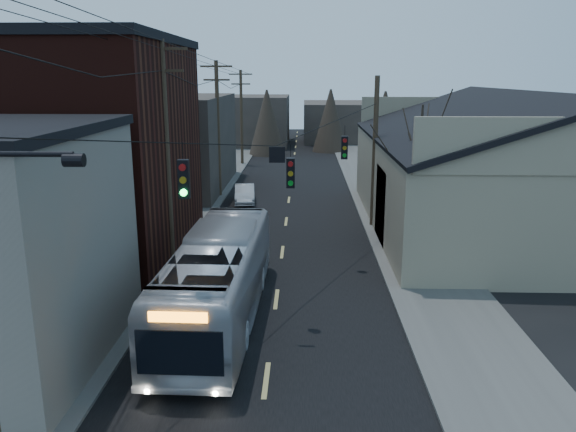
{
  "coord_description": "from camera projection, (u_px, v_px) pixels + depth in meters",
  "views": [
    {
      "loc": [
        1.04,
        -6.44,
        8.51
      ],
      "look_at": [
        0.41,
        15.47,
        3.0
      ],
      "focal_mm": 35.0,
      "sensor_mm": 36.0,
      "label": 1
    }
  ],
  "objects": [
    {
      "name": "utility_lines",
      "position": [
        228.0,
        142.0,
        30.62
      ],
      "size": [
        11.24,
        45.28,
        10.5
      ],
      "color": "#382B1E",
      "rests_on": "ground"
    },
    {
      "name": "parked_car",
      "position": [
        245.0,
        194.0,
        38.38
      ],
      "size": [
        1.69,
        3.87,
        1.24
      ],
      "primitive_type": "imported",
      "rotation": [
        0.0,
        0.0,
        0.1
      ],
      "color": "#B2B5BA",
      "rests_on": "ground"
    },
    {
      "name": "road_surface",
      "position": [
        288.0,
        206.0,
        37.42
      ],
      "size": [
        9.0,
        110.0,
        0.02
      ],
      "primitive_type": "cube",
      "color": "black",
      "rests_on": "ground"
    },
    {
      "name": "warehouse",
      "position": [
        516.0,
        182.0,
        31.56
      ],
      "size": [
        16.16,
        20.6,
        7.73
      ],
      "color": "gray",
      "rests_on": "ground"
    },
    {
      "name": "building_far_right",
      "position": [
        348.0,
        121.0,
        75.4
      ],
      "size": [
        12.0,
        14.0,
        5.0
      ],
      "primitive_type": "cube",
      "color": "#352E2A",
      "rests_on": "ground"
    },
    {
      "name": "bare_tree",
      "position": [
        418.0,
        181.0,
        26.67
      ],
      "size": [
        0.4,
        0.4,
        7.2
      ],
      "primitive_type": "cone",
      "color": "black",
      "rests_on": "ground"
    },
    {
      "name": "building_brick",
      "position": [
        73.0,
        151.0,
        26.79
      ],
      "size": [
        10.0,
        12.0,
        10.0
      ],
      "primitive_type": "cube",
      "color": "black",
      "rests_on": "ground"
    },
    {
      "name": "sidewalk_right",
      "position": [
        386.0,
        206.0,
        37.23
      ],
      "size": [
        4.0,
        110.0,
        0.12
      ],
      "primitive_type": "cube",
      "color": "#474744",
      "rests_on": "ground"
    },
    {
      "name": "building_far_left",
      "position": [
        248.0,
        120.0,
        70.79
      ],
      "size": [
        10.0,
        12.0,
        6.0
      ],
      "primitive_type": "cube",
      "color": "#352E2A",
      "rests_on": "ground"
    },
    {
      "name": "building_left_far",
      "position": [
        166.0,
        143.0,
        42.65
      ],
      "size": [
        9.0,
        14.0,
        7.0
      ],
      "primitive_type": "cube",
      "color": "#352E2A",
      "rests_on": "ground"
    },
    {
      "name": "bus",
      "position": [
        218.0,
        279.0,
        19.71
      ],
      "size": [
        2.94,
        11.29,
        3.12
      ],
      "primitive_type": "imported",
      "rotation": [
        0.0,
        0.0,
        3.11
      ],
      "color": "#A3A6AE",
      "rests_on": "ground"
    },
    {
      "name": "sidewalk_left",
      "position": [
        191.0,
        205.0,
        37.59
      ],
      "size": [
        4.0,
        110.0,
        0.12
      ],
      "primitive_type": "cube",
      "color": "#474744",
      "rests_on": "ground"
    }
  ]
}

